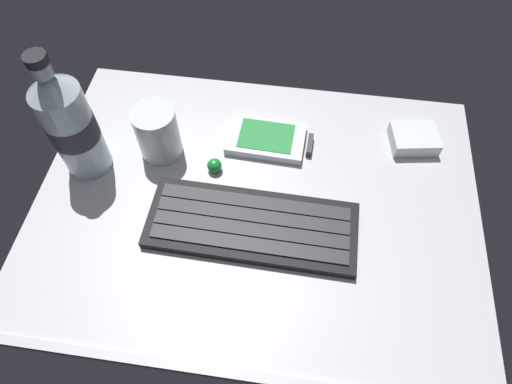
% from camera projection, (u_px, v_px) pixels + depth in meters
% --- Properties ---
extents(ground_plane, '(0.64, 0.48, 0.03)m').
position_uv_depth(ground_plane, '(256.00, 208.00, 0.65)').
color(ground_plane, '#B7BABC').
extents(keyboard, '(0.29, 0.12, 0.02)m').
position_uv_depth(keyboard, '(254.00, 225.00, 0.61)').
color(keyboard, black).
rests_on(keyboard, ground_plane).
extents(handheld_device, '(0.13, 0.08, 0.02)m').
position_uv_depth(handheld_device, '(270.00, 139.00, 0.69)').
color(handheld_device, silver).
rests_on(handheld_device, ground_plane).
extents(juice_cup, '(0.06, 0.06, 0.09)m').
position_uv_depth(juice_cup, '(158.00, 134.00, 0.66)').
color(juice_cup, silver).
rests_on(juice_cup, ground_plane).
extents(water_bottle, '(0.07, 0.07, 0.21)m').
position_uv_depth(water_bottle, '(70.00, 124.00, 0.60)').
color(water_bottle, silver).
rests_on(water_bottle, ground_plane).
extents(charger_block, '(0.08, 0.07, 0.02)m').
position_uv_depth(charger_block, '(414.00, 139.00, 0.69)').
color(charger_block, silver).
rests_on(charger_block, ground_plane).
extents(trackball_mouse, '(0.02, 0.02, 0.02)m').
position_uv_depth(trackball_mouse, '(214.00, 165.00, 0.66)').
color(trackball_mouse, '#198C33').
rests_on(trackball_mouse, ground_plane).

